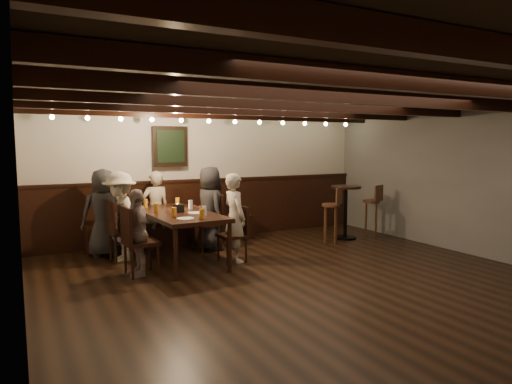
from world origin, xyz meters
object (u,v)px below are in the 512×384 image
chair_left_near (123,242)px  person_bench_right (207,210)px  person_right_near (210,208)px  bar_stool_left (331,222)px  person_bench_left (104,213)px  person_left_far (137,232)px  bar_stool_right (371,218)px  person_right_far (235,218)px  chair_right_near (208,233)px  dining_table (177,216)px  chair_right_far (233,245)px  high_top_table (346,204)px  chair_left_far (140,254)px  person_left_near (120,217)px  person_bench_centre (156,210)px

chair_left_near → person_bench_right: size_ratio=0.75×
person_right_near → bar_stool_left: (2.12, -0.55, -0.33)m
person_bench_left → person_left_far: bearing=96.3°
bar_stool_right → person_right_far: bearing=168.6°
chair_right_near → person_right_far: bearing=-178.1°
person_bench_left → bar_stool_left: bearing=163.5°
chair_right_near → person_left_far: bearing=121.5°
dining_table → person_right_far: person_right_far is taller
person_bench_right → person_right_near: size_ratio=0.88×
chair_right_far → high_top_table: bearing=-80.9°
chair_left_far → person_left_near: 0.99m
dining_table → person_left_far: (-0.73, -0.49, -0.11)m
person_bench_centre → bar_stool_right: 4.05m
chair_left_far → person_bench_left: bearing=-172.4°
person_bench_centre → person_right_near: (0.78, -0.56, 0.04)m
chair_right_near → person_left_far: 1.75m
dining_table → person_left_far: bearing=-149.0°
person_right_far → person_bench_left: bearing=50.7°
chair_right_near → chair_right_far: (0.04, -0.90, -0.03)m
person_left_far → person_bench_centre: bearing=153.4°
person_bench_centre → bar_stool_right: (3.90, -1.07, -0.29)m
chair_right_near → bar_stool_left: size_ratio=0.92×
chair_right_far → person_bench_right: size_ratio=0.68×
person_left_far → high_top_table: bearing=95.9°
chair_left_far → bar_stool_left: (3.55, 0.42, 0.09)m
high_top_table → bar_stool_left: (-0.50, -0.20, -0.28)m
person_bench_right → bar_stool_right: person_bench_right is taller
chair_left_near → person_right_far: size_ratio=0.69×
chair_left_far → high_top_table: size_ratio=0.95×
bar_stool_right → person_bench_right: bearing=143.5°
chair_right_near → high_top_table: high_top_table is taller
chair_left_near → chair_left_far: size_ratio=0.99×
chair_left_far → dining_table: bearing=122.0°
chair_right_far → bar_stool_left: 2.14m
person_right_near → bar_stool_left: size_ratio=1.39×
chair_left_near → person_bench_left: person_bench_left is taller
person_left_near → person_bench_centre: bearing=128.7°
dining_table → person_bench_right: 1.28m
dining_table → person_bench_right: (0.85, 0.94, -0.08)m
person_bench_centre → person_left_far: (-0.68, -1.53, -0.07)m
dining_table → bar_stool_left: bar_stool_left is taller
dining_table → chair_right_far: bearing=-32.1°
person_bench_centre → chair_left_far: bearing=64.4°
dining_table → bar_stool_right: bar_stool_right is taller
chair_left_far → person_bench_left: person_bench_left is taller
chair_right_far → person_bench_left: (-1.68, 1.27, 0.44)m
chair_left_near → bar_stool_left: bearing=79.6°
dining_table → chair_right_near: size_ratio=2.20×
chair_right_far → high_top_table: size_ratio=0.84×
chair_right_near → bar_stool_right: bearing=-101.9°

